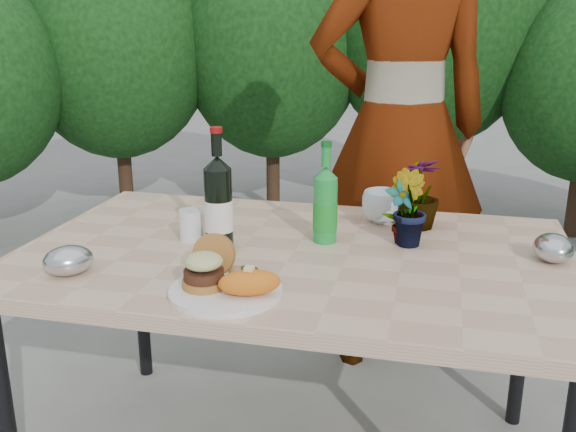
% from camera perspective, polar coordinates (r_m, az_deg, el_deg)
% --- Properties ---
extents(patio_table, '(1.60, 1.00, 0.75)m').
position_cam_1_polar(patio_table, '(1.90, 0.56, -4.71)').
color(patio_table, '#D0AB8B').
rests_on(patio_table, ground).
extents(shrub_hedge, '(6.96, 5.17, 2.41)m').
position_cam_1_polar(shrub_hedge, '(3.47, 8.08, 13.61)').
color(shrub_hedge, '#382316').
rests_on(shrub_hedge, ground).
extents(dinner_plate, '(0.28, 0.28, 0.01)m').
position_cam_1_polar(dinner_plate, '(1.60, -5.56, -6.69)').
color(dinner_plate, white).
rests_on(dinner_plate, patio_table).
extents(burger_stack, '(0.11, 0.16, 0.11)m').
position_cam_1_polar(burger_stack, '(1.61, -7.26, -4.49)').
color(burger_stack, '#B7722D').
rests_on(burger_stack, dinner_plate).
extents(sweet_potato, '(0.17, 0.12, 0.06)m').
position_cam_1_polar(sweet_potato, '(1.54, -3.44, -5.93)').
color(sweet_potato, orange).
rests_on(sweet_potato, dinner_plate).
extents(grilled_veg, '(0.08, 0.05, 0.03)m').
position_cam_1_polar(grilled_veg, '(1.66, -3.99, -4.86)').
color(grilled_veg, olive).
rests_on(grilled_veg, dinner_plate).
extents(wine_bottle, '(0.09, 0.09, 0.36)m').
position_cam_1_polar(wine_bottle, '(1.90, -6.20, 1.16)').
color(wine_bottle, black).
rests_on(wine_bottle, patio_table).
extents(sparkling_water, '(0.07, 0.07, 0.31)m').
position_cam_1_polar(sparkling_water, '(1.92, 3.33, 0.91)').
color(sparkling_water, '#1A9033').
rests_on(sparkling_water, patio_table).
extents(plastic_cup, '(0.07, 0.07, 0.09)m').
position_cam_1_polar(plastic_cup, '(1.98, -8.60, -0.80)').
color(plastic_cup, white).
rests_on(plastic_cup, patio_table).
extents(seedling_left, '(0.12, 0.10, 0.19)m').
position_cam_1_polar(seedling_left, '(1.94, 10.05, 0.28)').
color(seedling_left, '#2A561D').
rests_on(seedling_left, patio_table).
extents(seedling_mid, '(0.16, 0.16, 0.22)m').
position_cam_1_polar(seedling_mid, '(1.93, 10.54, 0.68)').
color(seedling_mid, '#2A5F20').
rests_on(seedling_mid, patio_table).
extents(seedling_right, '(0.18, 0.18, 0.23)m').
position_cam_1_polar(seedling_right, '(2.10, 11.66, 2.01)').
color(seedling_right, '#21531C').
rests_on(seedling_right, patio_table).
extents(blue_bowl, '(0.14, 0.14, 0.11)m').
position_cam_1_polar(blue_bowl, '(2.15, 8.39, 0.83)').
color(blue_bowl, silver).
rests_on(blue_bowl, patio_table).
extents(foil_packet_left, '(0.17, 0.17, 0.08)m').
position_cam_1_polar(foil_packet_left, '(1.79, -18.94, -3.76)').
color(foil_packet_left, '#B6B8BD').
rests_on(foil_packet_left, patio_table).
extents(foil_packet_right, '(0.12, 0.14, 0.08)m').
position_cam_1_polar(foil_packet_right, '(1.93, 22.53, -2.63)').
color(foil_packet_right, '#B2B4B9').
rests_on(foil_packet_right, patio_table).
extents(person, '(0.84, 0.68, 1.98)m').
position_cam_1_polar(person, '(2.56, 9.97, 7.71)').
color(person, '#8C5946').
rests_on(person, ground).
extents(terracotta_pot, '(0.17, 0.17, 0.14)m').
position_cam_1_polar(terracotta_pot, '(4.37, -13.02, -0.98)').
color(terracotta_pot, '#BF6331').
rests_on(terracotta_pot, ground).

